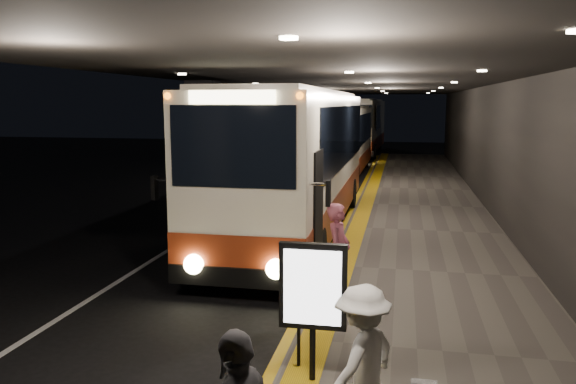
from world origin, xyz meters
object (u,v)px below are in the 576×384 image
(coach_main, at_px, (297,167))
(info_sign, at_px, (313,289))
(passenger_waiting_white, at_px, (362,360))
(passenger_boarding, at_px, (338,252))
(coach_second, at_px, (342,143))
(stanchion_post, at_px, (299,327))
(coach_third, at_px, (361,129))

(coach_main, distance_m, info_sign, 9.31)
(passenger_waiting_white, bearing_deg, coach_main, -135.84)
(info_sign, bearing_deg, passenger_boarding, 89.81)
(coach_second, xyz_separation_m, stanchion_post, (1.79, -22.29, -0.96))
(coach_third, distance_m, info_sign, 35.48)
(info_sign, bearing_deg, coach_main, 101.19)
(passenger_waiting_white, relative_size, stanchion_post, 1.47)
(coach_main, height_order, stanchion_post, coach_main)
(coach_second, distance_m, stanchion_post, 22.38)
(passenger_waiting_white, relative_size, info_sign, 0.91)
(passenger_waiting_white, bearing_deg, info_sign, -115.59)
(coach_main, relative_size, coach_second, 1.15)
(coach_second, distance_m, coach_third, 12.77)
(coach_main, distance_m, passenger_waiting_white, 10.51)
(coach_main, bearing_deg, passenger_boarding, -72.63)
(coach_main, xyz_separation_m, info_sign, (1.90, -9.10, -0.52))
(coach_third, xyz_separation_m, passenger_boarding, (1.95, -32.28, -0.83))
(stanchion_post, bearing_deg, coach_main, 100.72)
(passenger_waiting_white, bearing_deg, stanchion_post, -115.63)
(passenger_boarding, relative_size, passenger_waiting_white, 1.08)
(coach_second, bearing_deg, coach_main, -89.00)
(coach_third, height_order, passenger_waiting_white, coach_third)
(coach_main, height_order, passenger_boarding, coach_main)
(passenger_waiting_white, distance_m, stanchion_post, 1.72)
(coach_third, bearing_deg, coach_second, -88.62)
(passenger_waiting_white, bearing_deg, passenger_boarding, -140.29)
(stanchion_post, bearing_deg, info_sign, -55.41)
(coach_third, bearing_deg, stanchion_post, -85.52)
(stanchion_post, bearing_deg, coach_second, 94.59)
(coach_third, relative_size, passenger_boarding, 6.91)
(coach_second, relative_size, coach_third, 0.89)
(info_sign, xyz_separation_m, stanchion_post, (-0.25, 0.36, -0.68))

